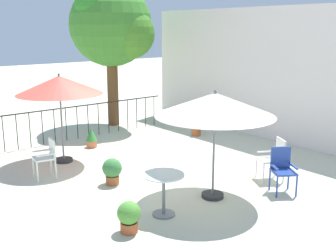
{
  "coord_description": "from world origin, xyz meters",
  "views": [
    {
      "loc": [
        7.72,
        -5.88,
        3.29
      ],
      "look_at": [
        0.0,
        0.5,
        0.93
      ],
      "focal_mm": 44.45,
      "sensor_mm": 36.0,
      "label": 1
    }
  ],
  "objects_px": {
    "potted_plant_1": "(91,137)",
    "potted_plant_3": "(129,216)",
    "cafe_table_0": "(164,187)",
    "shade_tree": "(112,25)",
    "potted_plant_2": "(112,170)",
    "patio_chair_2": "(274,156)",
    "patio_chair_0": "(282,167)",
    "patio_chair_1": "(47,155)",
    "potted_plant_0": "(196,122)",
    "patio_umbrella_1": "(59,86)",
    "patio_umbrella_0": "(215,105)"
  },
  "relations": [
    {
      "from": "potted_plant_1",
      "to": "potted_plant_3",
      "type": "distance_m",
      "value": 5.26
    },
    {
      "from": "cafe_table_0",
      "to": "potted_plant_1",
      "type": "height_order",
      "value": "cafe_table_0"
    },
    {
      "from": "potted_plant_3",
      "to": "shade_tree",
      "type": "bearing_deg",
      "value": 149.09
    },
    {
      "from": "potted_plant_1",
      "to": "potted_plant_2",
      "type": "height_order",
      "value": "potted_plant_2"
    },
    {
      "from": "patio_chair_2",
      "to": "potted_plant_3",
      "type": "bearing_deg",
      "value": -90.05
    },
    {
      "from": "patio_chair_0",
      "to": "patio_chair_2",
      "type": "relative_size",
      "value": 1.0
    },
    {
      "from": "patio_chair_1",
      "to": "patio_chair_2",
      "type": "height_order",
      "value": "patio_chair_2"
    },
    {
      "from": "potted_plant_0",
      "to": "shade_tree",
      "type": "bearing_deg",
      "value": -158.01
    },
    {
      "from": "patio_chair_2",
      "to": "shade_tree",
      "type": "bearing_deg",
      "value": 178.36
    },
    {
      "from": "shade_tree",
      "to": "patio_umbrella_1",
      "type": "distance_m",
      "value": 4.42
    },
    {
      "from": "potted_plant_1",
      "to": "cafe_table_0",
      "type": "bearing_deg",
      "value": -14.15
    },
    {
      "from": "patio_chair_1",
      "to": "potted_plant_2",
      "type": "relative_size",
      "value": 1.54
    },
    {
      "from": "potted_plant_1",
      "to": "potted_plant_2",
      "type": "bearing_deg",
      "value": -20.99
    },
    {
      "from": "patio_chair_1",
      "to": "potted_plant_1",
      "type": "distance_m",
      "value": 2.54
    },
    {
      "from": "cafe_table_0",
      "to": "potted_plant_1",
      "type": "bearing_deg",
      "value": 165.85
    },
    {
      "from": "potted_plant_2",
      "to": "patio_umbrella_0",
      "type": "bearing_deg",
      "value": 31.36
    },
    {
      "from": "patio_umbrella_0",
      "to": "patio_umbrella_1",
      "type": "distance_m",
      "value": 4.2
    },
    {
      "from": "patio_chair_2",
      "to": "potted_plant_3",
      "type": "xyz_separation_m",
      "value": [
        -0.0,
        -3.87,
        -0.25
      ]
    },
    {
      "from": "patio_chair_2",
      "to": "cafe_table_0",
      "type": "bearing_deg",
      "value": -92.79
    },
    {
      "from": "patio_umbrella_0",
      "to": "patio_chair_1",
      "type": "bearing_deg",
      "value": -146.8
    },
    {
      "from": "potted_plant_1",
      "to": "patio_chair_0",
      "type": "bearing_deg",
      "value": 14.27
    },
    {
      "from": "patio_umbrella_0",
      "to": "potted_plant_1",
      "type": "xyz_separation_m",
      "value": [
        -4.7,
        -0.07,
        -1.58
      ]
    },
    {
      "from": "shade_tree",
      "to": "potted_plant_2",
      "type": "relative_size",
      "value": 8.22
    },
    {
      "from": "patio_umbrella_1",
      "to": "potted_plant_0",
      "type": "relative_size",
      "value": 2.54
    },
    {
      "from": "patio_umbrella_0",
      "to": "potted_plant_3",
      "type": "height_order",
      "value": "patio_umbrella_0"
    },
    {
      "from": "cafe_table_0",
      "to": "patio_chair_0",
      "type": "relative_size",
      "value": 0.84
    },
    {
      "from": "patio_umbrella_1",
      "to": "potted_plant_1",
      "type": "relative_size",
      "value": 4.0
    },
    {
      "from": "patio_chair_0",
      "to": "potted_plant_3",
      "type": "distance_m",
      "value": 3.46
    },
    {
      "from": "shade_tree",
      "to": "cafe_table_0",
      "type": "distance_m",
      "value": 7.92
    },
    {
      "from": "cafe_table_0",
      "to": "potted_plant_3",
      "type": "height_order",
      "value": "cafe_table_0"
    },
    {
      "from": "patio_umbrella_0",
      "to": "potted_plant_1",
      "type": "relative_size",
      "value": 4.14
    },
    {
      "from": "patio_umbrella_1",
      "to": "potted_plant_2",
      "type": "distance_m",
      "value": 2.66
    },
    {
      "from": "patio_umbrella_1",
      "to": "potted_plant_0",
      "type": "distance_m",
      "value": 4.64
    },
    {
      "from": "cafe_table_0",
      "to": "patio_chair_1",
      "type": "xyz_separation_m",
      "value": [
        -3.15,
        -0.8,
        -0.01
      ]
    },
    {
      "from": "patio_umbrella_1",
      "to": "potted_plant_0",
      "type": "height_order",
      "value": "patio_umbrella_1"
    },
    {
      "from": "cafe_table_0",
      "to": "patio_chair_0",
      "type": "bearing_deg",
      "value": 74.94
    },
    {
      "from": "shade_tree",
      "to": "potted_plant_0",
      "type": "bearing_deg",
      "value": 21.99
    },
    {
      "from": "potted_plant_2",
      "to": "potted_plant_0",
      "type": "bearing_deg",
      "value": 113.88
    },
    {
      "from": "patio_chair_0",
      "to": "potted_plant_2",
      "type": "distance_m",
      "value": 3.56
    },
    {
      "from": "patio_umbrella_0",
      "to": "potted_plant_3",
      "type": "bearing_deg",
      "value": -86.04
    },
    {
      "from": "patio_umbrella_1",
      "to": "patio_chair_2",
      "type": "distance_m",
      "value": 5.33
    },
    {
      "from": "potted_plant_2",
      "to": "patio_chair_1",
      "type": "bearing_deg",
      "value": -144.18
    },
    {
      "from": "potted_plant_0",
      "to": "patio_chair_0",
      "type": "bearing_deg",
      "value": -22.16
    },
    {
      "from": "patio_chair_0",
      "to": "patio_chair_2",
      "type": "bearing_deg",
      "value": 139.2
    },
    {
      "from": "potted_plant_1",
      "to": "patio_umbrella_0",
      "type": "bearing_deg",
      "value": 0.87
    },
    {
      "from": "cafe_table_0",
      "to": "potted_plant_3",
      "type": "distance_m",
      "value": 0.9
    },
    {
      "from": "patio_umbrella_0",
      "to": "potted_plant_0",
      "type": "distance_m",
      "value": 5.11
    },
    {
      "from": "cafe_table_0",
      "to": "patio_chair_1",
      "type": "bearing_deg",
      "value": -165.73
    },
    {
      "from": "potted_plant_1",
      "to": "patio_chair_2",
      "type": "bearing_deg",
      "value": 20.74
    },
    {
      "from": "potted_plant_1",
      "to": "potted_plant_0",
      "type": "bearing_deg",
      "value": 73.88
    }
  ]
}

